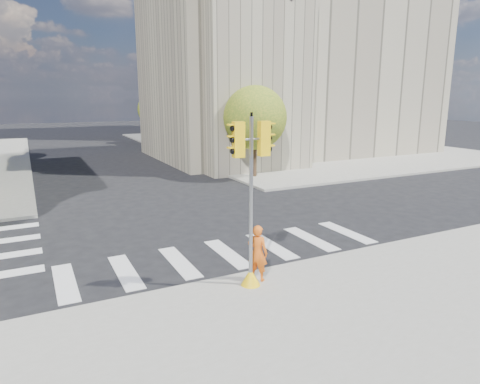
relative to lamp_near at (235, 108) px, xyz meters
name	(u,v)px	position (x,y,z in m)	size (l,w,h in m)	color
ground	(209,237)	(-8.00, -14.00, -4.58)	(160.00, 160.00, 0.00)	black
sidewalk_far_right	(284,144)	(12.00, 12.00, -4.50)	(28.00, 40.00, 0.15)	gray
civic_building	(285,75)	(7.59, 5.12, 2.68)	(26.00, 16.00, 19.39)	#A29980
office_tower	(237,26)	(14.00, 28.00, 10.42)	(20.00, 18.00, 30.00)	#9EA0A3
tree_re_near	(255,118)	(-0.50, -4.00, -0.53)	(4.20, 4.20, 6.16)	#382616
tree_re_mid	(191,108)	(-0.50, 8.00, -0.23)	(4.60, 4.60, 6.66)	#382616
tree_re_far	(155,110)	(-0.50, 20.00, -0.71)	(4.00, 4.00, 5.88)	#382616
lamp_near	(235,108)	(0.00, 0.00, 0.00)	(0.35, 0.18, 8.11)	black
lamp_far	(176,104)	(0.00, 14.00, 0.00)	(0.35, 0.18, 8.11)	black
traffic_signal	(251,215)	(-8.71, -18.91, -2.32)	(1.07, 0.56, 4.93)	yellow
photographer	(258,253)	(-8.37, -18.69, -3.58)	(0.62, 0.41, 1.70)	orange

